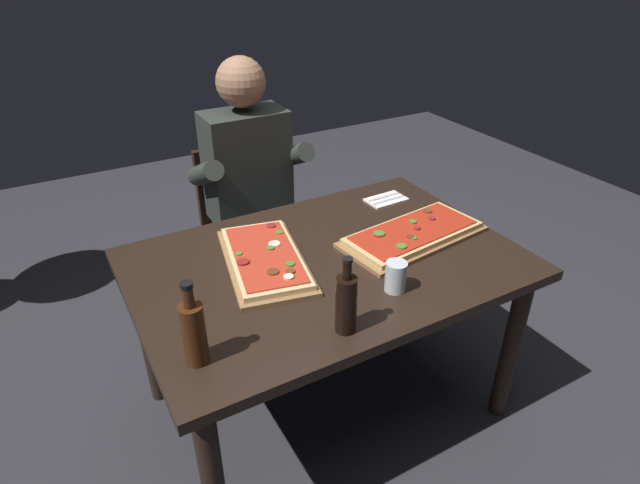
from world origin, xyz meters
TOP-DOWN VIEW (x-y plane):
  - ground_plane at (0.00, 0.00)m, footprint 6.40×6.40m
  - dining_table at (0.00, 0.00)m, footprint 1.40×0.96m
  - pizza_rectangular_front at (0.37, -0.03)m, footprint 0.61×0.34m
  - pizza_rectangular_left at (-0.21, 0.09)m, footprint 0.38×0.57m
  - wine_bottle_dark at (-0.15, -0.37)m, footprint 0.06×0.06m
  - oil_bottle_amber at (-0.58, -0.28)m, footprint 0.07×0.07m
  - tumbler_near_camera at (0.10, -0.28)m, footprint 0.07×0.07m
  - napkin_cutlery_set at (0.48, 0.30)m, footprint 0.18×0.12m
  - diner_chair at (0.02, 0.86)m, footprint 0.44×0.44m
  - seated_diner at (0.02, 0.74)m, footprint 0.53×0.41m

SIDE VIEW (x-z plane):
  - ground_plane at x=0.00m, z-range 0.00..0.00m
  - diner_chair at x=0.02m, z-range 0.05..0.92m
  - dining_table at x=0.00m, z-range 0.27..1.01m
  - seated_diner at x=0.02m, z-range 0.08..1.41m
  - napkin_cutlery_set at x=0.48m, z-range 0.74..0.75m
  - pizza_rectangular_front at x=0.37m, z-range 0.74..0.78m
  - pizza_rectangular_left at x=-0.21m, z-range 0.73..0.78m
  - tumbler_near_camera at x=0.10m, z-range 0.74..0.85m
  - wine_bottle_dark at x=-0.15m, z-range 0.71..0.97m
  - oil_bottle_amber at x=-0.58m, z-range 0.71..0.98m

